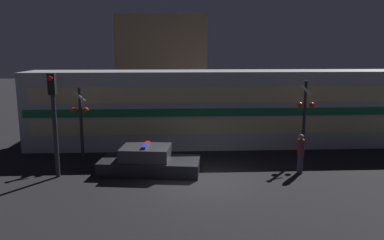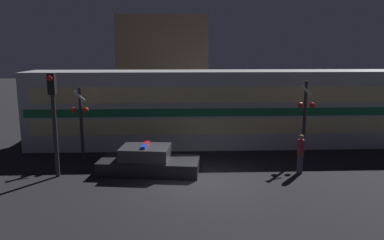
% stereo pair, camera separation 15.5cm
% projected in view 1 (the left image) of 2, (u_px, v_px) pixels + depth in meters
% --- Properties ---
extents(ground_plane, '(120.00, 120.00, 0.00)m').
position_uv_depth(ground_plane, '(204.00, 182.00, 15.66)').
color(ground_plane, black).
extents(train, '(22.24, 2.89, 4.30)m').
position_uv_depth(train, '(225.00, 108.00, 21.58)').
color(train, '#B7BABF').
rests_on(train, ground_plane).
extents(police_car, '(4.65, 2.45, 1.33)m').
position_uv_depth(police_car, '(149.00, 162.00, 16.83)').
color(police_car, black).
rests_on(police_car, ground_plane).
extents(pedestrian, '(0.30, 0.30, 1.79)m').
position_uv_depth(pedestrian, '(301.00, 153.00, 16.67)').
color(pedestrian, '#3F384C').
rests_on(pedestrian, ground_plane).
extents(crossing_signal_near, '(0.87, 0.37, 3.96)m').
position_uv_depth(crossing_signal_near, '(305.00, 115.00, 18.71)').
color(crossing_signal_near, '#2D2D33').
rests_on(crossing_signal_near, ground_plane).
extents(crossing_signal_far, '(0.87, 0.37, 3.68)m').
position_uv_depth(crossing_signal_far, '(81.00, 119.00, 18.39)').
color(crossing_signal_far, '#2D2D33').
rests_on(crossing_signal_far, ground_plane).
extents(traffic_light_corner, '(0.30, 0.46, 4.51)m').
position_uv_depth(traffic_light_corner, '(54.00, 114.00, 15.83)').
color(traffic_light_corner, '#2D2D33').
rests_on(traffic_light_corner, ground_plane).
extents(building_left, '(6.63, 5.21, 7.96)m').
position_uv_depth(building_left, '(162.00, 69.00, 29.38)').
color(building_left, brown).
rests_on(building_left, ground_plane).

